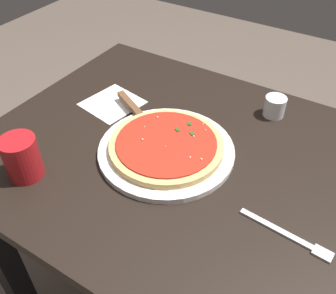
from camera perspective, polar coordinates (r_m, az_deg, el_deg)
name	(u,v)px	position (r m, az deg, el deg)	size (l,w,h in m)	color
restaurant_table	(170,191)	(1.02, 0.32, -6.66)	(0.90, 0.76, 0.74)	black
serving_plate	(168,151)	(0.90, 0.00, -0.62)	(0.32, 0.32, 0.01)	white
pizza	(168,146)	(0.89, 0.00, 0.19)	(0.27, 0.27, 0.02)	#DBB26B
pizza_server	(137,113)	(1.00, -4.63, 5.13)	(0.22, 0.14, 0.01)	silver
cup_tall_drink	(22,158)	(0.88, -21.10, -1.50)	(0.08, 0.08, 0.10)	#B2191E
cup_small_sauce	(275,106)	(1.04, 15.74, 5.89)	(0.06, 0.06, 0.05)	silver
napkin_folded_right	(112,103)	(1.08, -8.35, 6.52)	(0.14, 0.14, 0.00)	white
fork	(290,236)	(0.78, 17.89, -12.66)	(0.19, 0.03, 0.00)	silver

